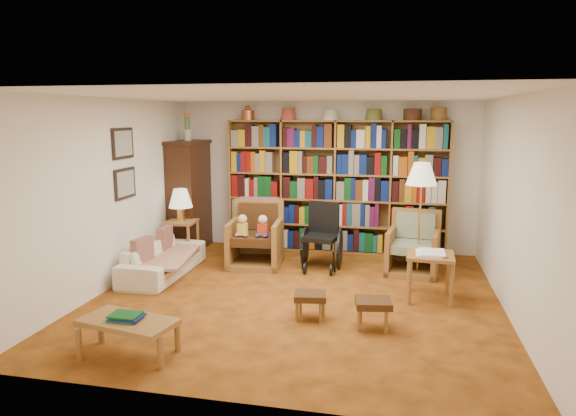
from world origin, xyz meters
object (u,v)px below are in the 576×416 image
(side_table_papers, at_px, (430,261))
(wheelchair, at_px, (322,238))
(armchair_leather, at_px, (257,238))
(armchair_sage, at_px, (413,249))
(side_table_lamp, at_px, (182,230))
(floor_lamp, at_px, (421,178))
(footstool_a, at_px, (310,298))
(coffee_table, at_px, (128,324))
(footstool_b, at_px, (373,305))
(sofa, at_px, (163,259))

(side_table_papers, bearing_deg, wheelchair, 144.12)
(armchair_leather, xyz_separation_m, armchair_sage, (2.35, 0.09, -0.06))
(side_table_lamp, distance_m, floor_lamp, 3.80)
(side_table_lamp, bearing_deg, armchair_sage, 0.86)
(wheelchair, height_order, footstool_a, wheelchair)
(side_table_lamp, relative_size, armchair_sage, 0.69)
(wheelchair, height_order, floor_lamp, floor_lamp)
(wheelchair, distance_m, coffee_table, 3.57)
(side_table_lamp, height_order, floor_lamp, floor_lamp)
(floor_lamp, relative_size, footstool_a, 4.12)
(side_table_lamp, distance_m, armchair_leather, 1.26)
(armchair_leather, relative_size, footstool_b, 2.36)
(floor_lamp, xyz_separation_m, footstool_a, (-1.24, -1.90, -1.16))
(side_table_lamp, height_order, coffee_table, side_table_lamp)
(side_table_lamp, bearing_deg, sofa, -83.68)
(floor_lamp, bearing_deg, side_table_lamp, 177.74)
(floor_lamp, xyz_separation_m, side_table_papers, (0.11, -0.97, -0.91))
(armchair_sage, height_order, side_table_papers, armchair_sage)
(side_table_lamp, height_order, wheelchair, wheelchair)
(sofa, height_order, footstool_b, sofa)
(footstool_b, bearing_deg, sofa, 157.45)
(wheelchair, bearing_deg, armchair_leather, -179.17)
(side_table_lamp, bearing_deg, floor_lamp, -2.26)
(side_table_papers, bearing_deg, armchair_leather, 156.89)
(sofa, xyz_separation_m, floor_lamp, (3.58, 0.76, 1.17))
(armchair_sage, bearing_deg, sofa, -164.77)
(armchair_leather, bearing_deg, armchair_sage, 2.17)
(armchair_sage, height_order, footstool_a, armchair_sage)
(armchair_sage, relative_size, coffee_table, 0.90)
(armchair_sage, distance_m, footstool_b, 2.27)
(armchair_sage, xyz_separation_m, footstool_b, (-0.47, -2.22, -0.08))
(footstool_a, bearing_deg, wheelchair, 94.52)
(armchair_leather, bearing_deg, side_table_lamp, 178.41)
(armchair_sage, bearing_deg, coffee_table, -129.05)
(armchair_leather, distance_m, wheelchair, 1.02)
(armchair_sage, bearing_deg, footstool_a, -119.22)
(sofa, xyz_separation_m, footstool_b, (3.05, -1.27, 0.02))
(side_table_lamp, distance_m, side_table_papers, 3.95)
(armchair_leather, height_order, footstool_b, armchair_leather)
(side_table_papers, bearing_deg, footstool_a, -145.36)
(armchair_leather, distance_m, side_table_papers, 2.75)
(sofa, height_order, armchair_sage, armchair_sage)
(sofa, relative_size, coffee_table, 1.67)
(armchair_leather, height_order, footstool_a, armchair_leather)
(sofa, relative_size, footstool_b, 3.90)
(sofa, distance_m, side_table_papers, 3.70)
(armchair_sage, bearing_deg, floor_lamp, -70.62)
(sofa, bearing_deg, side_table_papers, -92.89)
(footstool_a, height_order, footstool_b, footstool_b)
(sofa, xyz_separation_m, coffee_table, (0.79, -2.40, 0.07))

